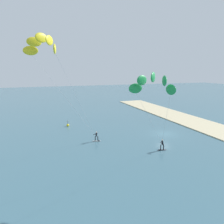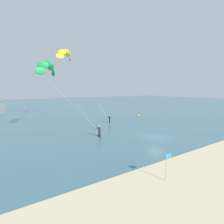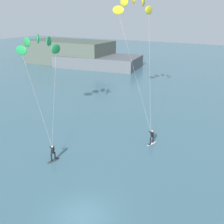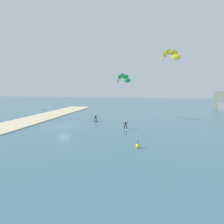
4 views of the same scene
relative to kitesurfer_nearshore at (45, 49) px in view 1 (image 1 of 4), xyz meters
name	(u,v)px [view 1 (image 1 of 4)]	position (x,y,z in m)	size (l,w,h in m)	color
ground_plane	(164,134)	(5.95, -20.93, -14.24)	(240.00, 240.00, 0.00)	#426B7A
sand_strip	(211,128)	(5.95, -32.22, -14.16)	(80.00, 8.55, 0.16)	beige
kitesurfer_nearshore	(45,49)	(0.00, 0.00, 0.00)	(9.36, 11.08, 16.05)	white
kitesurfer_mid_water	(153,87)	(-6.78, -10.68, -4.16)	(8.44, 8.54, 11.69)	#333338
marker_buoy	(68,125)	(17.39, -4.65, -13.94)	(0.56, 0.56, 1.38)	yellow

